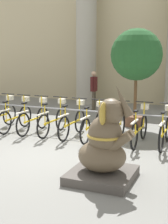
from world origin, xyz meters
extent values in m
plane|color=slate|center=(0.00, 0.00, 0.00)|extent=(60.00, 60.00, 0.00)
cube|color=#C6B78E|center=(0.00, 8.60, 3.00)|extent=(20.00, 0.20, 6.00)
cylinder|color=#ADA899|center=(-2.06, 7.60, 2.50)|extent=(0.94, 0.94, 5.00)
cylinder|color=gray|center=(-0.09, 1.95, 0.75)|extent=(5.74, 0.04, 0.04)
torus|color=black|center=(-2.66, 2.38, 0.35)|extent=(0.05, 0.70, 0.70)
cylinder|color=yellow|center=(-2.66, 2.34, 0.69)|extent=(0.03, 0.03, 0.69)
cylinder|color=black|center=(-2.66, 2.34, 1.04)|extent=(0.48, 0.03, 0.03)
cube|color=silver|center=(-2.66, 2.44, 0.90)|extent=(0.20, 0.16, 0.14)
torus|color=black|center=(-2.02, 2.34, 0.35)|extent=(0.05, 0.70, 0.70)
torus|color=black|center=(-2.02, 1.25, 0.35)|extent=(0.05, 0.70, 0.70)
cube|color=yellow|center=(-2.02, 1.80, 0.40)|extent=(0.04, 0.99, 0.04)
cube|color=silver|center=(-2.02, 1.25, 0.71)|extent=(0.06, 0.58, 0.03)
cylinder|color=yellow|center=(-2.02, 1.35, 0.64)|extent=(0.03, 0.03, 0.59)
cube|color=black|center=(-2.02, 1.35, 0.95)|extent=(0.08, 0.18, 0.04)
cylinder|color=yellow|center=(-2.02, 2.30, 0.69)|extent=(0.03, 0.03, 0.69)
cylinder|color=black|center=(-2.02, 2.30, 1.04)|extent=(0.48, 0.03, 0.03)
cube|color=silver|center=(-2.02, 2.40, 0.90)|extent=(0.20, 0.16, 0.14)
torus|color=black|center=(-1.38, 2.35, 0.35)|extent=(0.05, 0.70, 0.70)
torus|color=black|center=(-1.38, 1.26, 0.35)|extent=(0.05, 0.70, 0.70)
cube|color=yellow|center=(-1.38, 1.80, 0.40)|extent=(0.04, 0.99, 0.04)
cube|color=silver|center=(-1.38, 1.26, 0.71)|extent=(0.06, 0.58, 0.03)
cylinder|color=yellow|center=(-1.38, 1.36, 0.64)|extent=(0.03, 0.03, 0.59)
cube|color=black|center=(-1.38, 1.36, 0.95)|extent=(0.08, 0.18, 0.04)
cylinder|color=yellow|center=(-1.38, 2.31, 0.69)|extent=(0.03, 0.03, 0.69)
cylinder|color=black|center=(-1.38, 2.31, 1.04)|extent=(0.48, 0.03, 0.03)
cube|color=silver|center=(-1.38, 2.41, 0.90)|extent=(0.20, 0.16, 0.14)
torus|color=black|center=(-0.73, 2.38, 0.35)|extent=(0.05, 0.70, 0.70)
torus|color=black|center=(-0.73, 1.29, 0.35)|extent=(0.05, 0.70, 0.70)
cube|color=yellow|center=(-0.73, 1.83, 0.40)|extent=(0.04, 0.99, 0.04)
cube|color=silver|center=(-0.73, 1.29, 0.71)|extent=(0.06, 0.58, 0.03)
cylinder|color=yellow|center=(-0.73, 1.39, 0.64)|extent=(0.03, 0.03, 0.59)
cube|color=black|center=(-0.73, 1.39, 0.95)|extent=(0.08, 0.18, 0.04)
cylinder|color=yellow|center=(-0.73, 2.34, 0.69)|extent=(0.03, 0.03, 0.69)
cylinder|color=black|center=(-0.73, 2.34, 1.04)|extent=(0.48, 0.03, 0.03)
cube|color=silver|center=(-0.73, 2.44, 0.90)|extent=(0.20, 0.16, 0.14)
torus|color=black|center=(-0.09, 2.35, 0.35)|extent=(0.05, 0.70, 0.70)
torus|color=black|center=(-0.09, 1.26, 0.35)|extent=(0.05, 0.70, 0.70)
cube|color=yellow|center=(-0.09, 1.80, 0.40)|extent=(0.04, 0.99, 0.04)
cube|color=silver|center=(-0.09, 1.26, 0.71)|extent=(0.06, 0.58, 0.03)
cylinder|color=yellow|center=(-0.09, 1.36, 0.64)|extent=(0.03, 0.03, 0.59)
cube|color=black|center=(-0.09, 1.36, 0.95)|extent=(0.08, 0.18, 0.04)
cylinder|color=yellow|center=(-0.09, 2.31, 0.69)|extent=(0.03, 0.03, 0.69)
cylinder|color=black|center=(-0.09, 2.31, 1.04)|extent=(0.48, 0.03, 0.03)
cube|color=silver|center=(-0.09, 2.41, 0.90)|extent=(0.20, 0.16, 0.14)
torus|color=black|center=(0.55, 2.31, 0.35)|extent=(0.05, 0.70, 0.70)
torus|color=black|center=(0.55, 1.22, 0.35)|extent=(0.05, 0.70, 0.70)
cube|color=yellow|center=(0.55, 1.76, 0.40)|extent=(0.04, 0.99, 0.04)
cube|color=silver|center=(0.55, 1.22, 0.71)|extent=(0.06, 0.58, 0.03)
cylinder|color=yellow|center=(0.55, 1.32, 0.64)|extent=(0.03, 0.03, 0.59)
cube|color=black|center=(0.55, 1.32, 0.95)|extent=(0.08, 0.18, 0.04)
cylinder|color=yellow|center=(0.55, 2.27, 0.69)|extent=(0.03, 0.03, 0.69)
cylinder|color=black|center=(0.55, 2.27, 1.04)|extent=(0.48, 0.03, 0.03)
cube|color=silver|center=(0.55, 2.37, 0.90)|extent=(0.20, 0.16, 0.14)
torus|color=black|center=(1.19, 2.33, 0.35)|extent=(0.05, 0.70, 0.70)
torus|color=black|center=(1.19, 1.24, 0.35)|extent=(0.05, 0.70, 0.70)
cube|color=yellow|center=(1.19, 1.78, 0.40)|extent=(0.04, 0.99, 0.04)
cube|color=silver|center=(1.19, 1.24, 0.71)|extent=(0.06, 0.58, 0.03)
cylinder|color=yellow|center=(1.19, 1.34, 0.64)|extent=(0.03, 0.03, 0.59)
cube|color=black|center=(1.19, 1.34, 0.95)|extent=(0.08, 0.18, 0.04)
cylinder|color=yellow|center=(1.19, 2.29, 0.69)|extent=(0.03, 0.03, 0.69)
cylinder|color=black|center=(1.19, 2.29, 1.04)|extent=(0.48, 0.03, 0.03)
cube|color=silver|center=(1.19, 2.39, 0.90)|extent=(0.20, 0.16, 0.14)
torus|color=black|center=(1.83, 2.33, 0.35)|extent=(0.05, 0.70, 0.70)
torus|color=black|center=(1.83, 1.25, 0.35)|extent=(0.05, 0.70, 0.70)
cube|color=yellow|center=(1.83, 1.79, 0.40)|extent=(0.04, 0.99, 0.04)
cube|color=silver|center=(1.83, 1.25, 0.71)|extent=(0.06, 0.58, 0.03)
cylinder|color=yellow|center=(1.83, 1.35, 0.64)|extent=(0.03, 0.03, 0.59)
cube|color=black|center=(1.83, 1.35, 0.95)|extent=(0.08, 0.18, 0.04)
cylinder|color=yellow|center=(1.83, 2.29, 0.69)|extent=(0.03, 0.03, 0.69)
cylinder|color=black|center=(1.83, 2.29, 1.04)|extent=(0.48, 0.03, 0.03)
cube|color=silver|center=(1.83, 2.39, 0.90)|extent=(0.20, 0.16, 0.14)
torus|color=black|center=(2.48, 2.37, 0.35)|extent=(0.05, 0.70, 0.70)
torus|color=black|center=(2.48, 1.28, 0.35)|extent=(0.05, 0.70, 0.70)
cube|color=yellow|center=(2.48, 1.83, 0.40)|extent=(0.04, 0.99, 0.04)
cube|color=silver|center=(2.48, 1.28, 0.71)|extent=(0.06, 0.58, 0.03)
cylinder|color=yellow|center=(2.48, 1.38, 0.64)|extent=(0.03, 0.03, 0.59)
cube|color=black|center=(2.48, 1.38, 0.95)|extent=(0.08, 0.18, 0.04)
cylinder|color=yellow|center=(2.48, 2.33, 0.69)|extent=(0.03, 0.03, 0.69)
cube|color=#4C4742|center=(1.72, -0.79, 0.08)|extent=(1.16, 1.16, 0.17)
ellipsoid|color=brown|center=(1.72, -0.79, 0.46)|extent=(0.90, 0.79, 0.58)
ellipsoid|color=brown|center=(1.78, -0.79, 0.85)|extent=(0.63, 0.58, 0.74)
sphere|color=brown|center=(1.88, -0.79, 1.30)|extent=(0.48, 0.48, 0.48)
ellipsoid|color=#B79333|center=(1.82, -0.55, 1.30)|extent=(0.08, 0.34, 0.40)
ellipsoid|color=#B79333|center=(1.82, -1.03, 1.30)|extent=(0.08, 0.34, 0.40)
cone|color=brown|center=(2.09, -0.79, 1.51)|extent=(0.41, 0.17, 0.60)
cylinder|color=brown|center=(2.07, -0.66, 0.78)|extent=(0.47, 0.16, 0.42)
cylinder|color=brown|center=(2.07, -0.92, 0.78)|extent=(0.47, 0.16, 0.42)
torus|color=#B79333|center=(1.78, -0.79, 0.85)|extent=(0.66, 0.66, 0.05)
cylinder|color=brown|center=(-1.08, 6.16, 0.40)|extent=(0.11, 0.11, 0.80)
cylinder|color=brown|center=(-1.08, 5.99, 0.40)|extent=(0.11, 0.11, 0.80)
cube|color=#4C1919|center=(-1.08, 6.07, 1.10)|extent=(0.20, 0.32, 0.60)
sphere|color=tan|center=(-1.08, 6.07, 1.53)|extent=(0.22, 0.22, 0.22)
cylinder|color=#4C1919|center=(-1.08, 6.27, 1.13)|extent=(0.07, 0.07, 0.54)
cylinder|color=#4C1919|center=(-1.08, 5.87, 1.13)|extent=(0.07, 0.07, 0.54)
cylinder|color=brown|center=(1.22, 3.82, 0.17)|extent=(0.64, 0.64, 0.34)
cylinder|color=brown|center=(1.22, 3.82, 1.00)|extent=(0.10, 0.10, 1.31)
sphere|color=#235628|center=(1.22, 3.82, 2.30)|extent=(1.63, 1.63, 1.63)
camera|label=1|loc=(3.55, -6.01, 2.30)|focal=50.00mm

